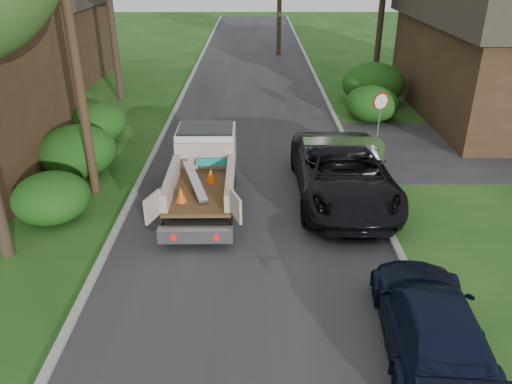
{
  "coord_description": "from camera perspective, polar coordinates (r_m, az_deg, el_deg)",
  "views": [
    {
      "loc": [
        0.07,
        -10.73,
        7.67
      ],
      "look_at": [
        0.11,
        2.49,
        1.2
      ],
      "focal_mm": 35.0,
      "sensor_mm": 36.0,
      "label": 1
    }
  ],
  "objects": [
    {
      "name": "house_left_far",
      "position": [
        35.74,
        -23.54,
        16.62
      ],
      "size": [
        7.56,
        7.56,
        6.0
      ],
      "color": "#382517",
      "rests_on": "ground"
    },
    {
      "name": "hedge_right_a",
      "position": [
        25.35,
        13.08,
        9.8
      ],
      "size": [
        2.6,
        2.6,
        1.7
      ],
      "primitive_type": "ellipsoid",
      "color": "#1A400E",
      "rests_on": "ground"
    },
    {
      "name": "curb_right",
      "position": [
        22.45,
        10.22,
        5.84
      ],
      "size": [
        0.2,
        90.0,
        0.12
      ],
      "primitive_type": "cube",
      "color": "#9E9E99",
      "rests_on": "ground"
    },
    {
      "name": "flatbed_truck",
      "position": [
        16.81,
        -5.9,
        3.11
      ],
      "size": [
        2.62,
        5.6,
        2.11
      ],
      "rotation": [
        0.0,
        0.0,
        0.01
      ],
      "color": "black",
      "rests_on": "ground"
    },
    {
      "name": "stop_sign",
      "position": [
        21.23,
        13.99,
        9.19
      ],
      "size": [
        0.71,
        0.32,
        2.48
      ],
      "color": "slate",
      "rests_on": "ground"
    },
    {
      "name": "navy_suv",
      "position": [
        11.31,
        19.35,
        -13.72
      ],
      "size": [
        2.38,
        5.02,
        1.42
      ],
      "primitive_type": "imported",
      "rotation": [
        0.0,
        0.0,
        3.06
      ],
      "color": "black",
      "rests_on": "ground"
    },
    {
      "name": "hedge_left_a",
      "position": [
        16.6,
        -22.35,
        -0.6
      ],
      "size": [
        2.34,
        2.34,
        1.53
      ],
      "primitive_type": "ellipsoid",
      "color": "#1A400E",
      "rests_on": "ground"
    },
    {
      "name": "hedge_left_c",
      "position": [
        22.88,
        -17.8,
        7.48
      ],
      "size": [
        2.6,
        2.6,
        1.7
      ],
      "primitive_type": "ellipsoid",
      "color": "#1A400E",
      "rests_on": "ground"
    },
    {
      "name": "utility_pole",
      "position": [
        16.85,
        -20.23,
        16.04
      ],
      "size": [
        2.42,
        1.25,
        10.0
      ],
      "color": "#382619",
      "rests_on": "ground"
    },
    {
      "name": "hedge_right_b",
      "position": [
        28.27,
        13.26,
        11.97
      ],
      "size": [
        3.38,
        3.38,
        2.21
      ],
      "primitive_type": "ellipsoid",
      "color": "#1A400E",
      "rests_on": "ground"
    },
    {
      "name": "hedge_left_b",
      "position": [
        19.64,
        -19.78,
        4.43
      ],
      "size": [
        2.86,
        2.86,
        1.87
      ],
      "primitive_type": "ellipsoid",
      "color": "#1A400E",
      "rests_on": "ground"
    },
    {
      "name": "road",
      "position": [
        22.11,
        -0.35,
        5.79
      ],
      "size": [
        8.0,
        90.0,
        0.02
      ],
      "primitive_type": "cube",
      "color": "#28282B",
      "rests_on": "ground"
    },
    {
      "name": "ground",
      "position": [
        13.19,
        -0.46,
        -9.47
      ],
      "size": [
        120.0,
        120.0,
        0.0
      ],
      "primitive_type": "plane",
      "color": "#184914",
      "rests_on": "ground"
    },
    {
      "name": "black_pickup",
      "position": [
        16.92,
        9.9,
        2.19
      ],
      "size": [
        3.12,
        6.7,
        1.86
      ],
      "primitive_type": "imported",
      "rotation": [
        0.0,
        0.0,
        0.01
      ],
      "color": "black",
      "rests_on": "ground"
    },
    {
      "name": "curb_left",
      "position": [
        22.48,
        -10.92,
        5.8
      ],
      "size": [
        0.2,
        90.0,
        0.12
      ],
      "primitive_type": "cube",
      "color": "#9E9E99",
      "rests_on": "ground"
    }
  ]
}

